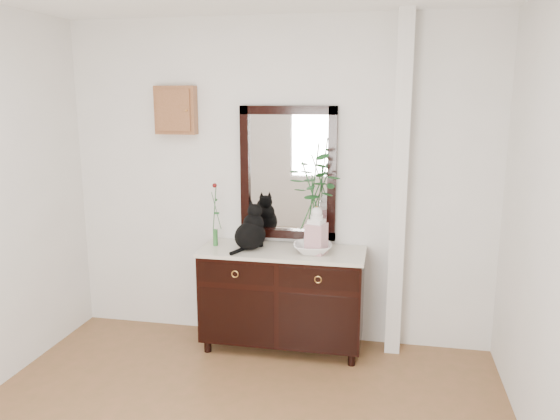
% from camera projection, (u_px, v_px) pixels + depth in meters
% --- Properties ---
extents(wall_back, '(3.60, 0.04, 2.70)m').
position_uv_depth(wall_back, '(277.00, 183.00, 4.55)').
color(wall_back, silver).
rests_on(wall_back, ground).
extents(pilaster, '(0.12, 0.20, 2.70)m').
position_uv_depth(pilaster, '(399.00, 189.00, 4.28)').
color(pilaster, silver).
rests_on(pilaster, ground).
extents(sideboard, '(1.33, 0.52, 0.82)m').
position_uv_depth(sideboard, '(282.00, 294.00, 4.47)').
color(sideboard, black).
rests_on(sideboard, ground).
extents(wall_mirror, '(0.80, 0.06, 1.10)m').
position_uv_depth(wall_mirror, '(288.00, 173.00, 4.50)').
color(wall_mirror, black).
rests_on(wall_mirror, wall_back).
extents(key_cabinet, '(0.35, 0.10, 0.40)m').
position_uv_depth(key_cabinet, '(176.00, 110.00, 4.55)').
color(key_cabinet, brown).
rests_on(key_cabinet, wall_back).
extents(cat, '(0.35, 0.39, 0.37)m').
position_uv_depth(cat, '(250.00, 227.00, 4.39)').
color(cat, black).
rests_on(cat, sideboard).
extents(lotus_bowl, '(0.35, 0.35, 0.08)m').
position_uv_depth(lotus_bowl, '(313.00, 248.00, 4.31)').
color(lotus_bowl, white).
rests_on(lotus_bowl, sideboard).
extents(vase_branches, '(0.49, 0.49, 0.86)m').
position_uv_depth(vase_branches, '(313.00, 197.00, 4.22)').
color(vase_branches, silver).
rests_on(vase_branches, lotus_bowl).
extents(bud_vase_rose, '(0.08, 0.08, 0.54)m').
position_uv_depth(bud_vase_rose, '(215.00, 214.00, 4.47)').
color(bud_vase_rose, '#2F6E31').
rests_on(bud_vase_rose, sideboard).
extents(ginger_jar, '(0.18, 0.18, 0.39)m').
position_uv_depth(ginger_jar, '(316.00, 230.00, 4.26)').
color(ginger_jar, white).
rests_on(ginger_jar, sideboard).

